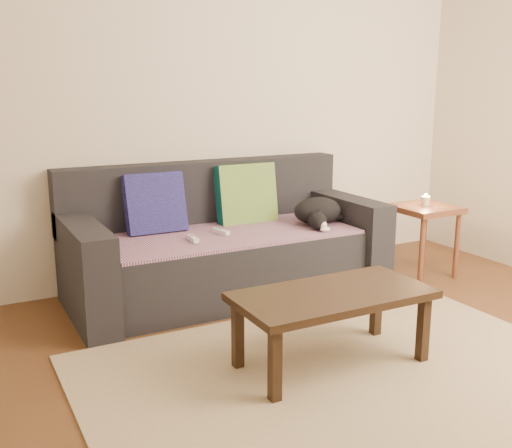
% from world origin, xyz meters
% --- Properties ---
extents(ground, '(4.50, 4.50, 0.00)m').
position_xyz_m(ground, '(0.00, 0.00, 0.00)').
color(ground, brown).
rests_on(ground, ground).
extents(back_wall, '(4.50, 0.04, 2.60)m').
position_xyz_m(back_wall, '(0.00, 2.00, 1.30)').
color(back_wall, beige).
rests_on(back_wall, ground).
extents(sofa, '(2.10, 0.94, 0.87)m').
position_xyz_m(sofa, '(0.00, 1.57, 0.31)').
color(sofa, '#232328').
rests_on(sofa, ground).
extents(throw_blanket, '(1.66, 0.74, 0.02)m').
position_xyz_m(throw_blanket, '(0.00, 1.48, 0.43)').
color(throw_blanket, '#3F2A50').
rests_on(throw_blanket, sofa).
extents(cushion_navy, '(0.40, 0.19, 0.41)m').
position_xyz_m(cushion_navy, '(-0.42, 1.74, 0.63)').
color(cushion_navy, '#101348').
rests_on(cushion_navy, throw_blanket).
extents(cushion_green, '(0.44, 0.18, 0.45)m').
position_xyz_m(cushion_green, '(0.25, 1.74, 0.63)').
color(cushion_green, '#0C4E4B').
rests_on(cushion_green, throw_blanket).
extents(cat, '(0.45, 0.43, 0.19)m').
position_xyz_m(cat, '(0.65, 1.41, 0.53)').
color(cat, black).
rests_on(cat, throw_blanket).
extents(wii_remote_a, '(0.05, 0.15, 0.03)m').
position_xyz_m(wii_remote_a, '(-0.30, 1.38, 0.46)').
color(wii_remote_a, white).
rests_on(wii_remote_a, throw_blanket).
extents(wii_remote_b, '(0.07, 0.15, 0.03)m').
position_xyz_m(wii_remote_b, '(-0.07, 1.47, 0.46)').
color(wii_remote_b, white).
rests_on(wii_remote_b, throw_blanket).
extents(side_table, '(0.42, 0.42, 0.53)m').
position_xyz_m(side_table, '(1.47, 1.22, 0.44)').
color(side_table, brown).
rests_on(side_table, ground).
extents(candle, '(0.06, 0.06, 0.09)m').
position_xyz_m(candle, '(1.47, 1.22, 0.57)').
color(candle, beige).
rests_on(candle, side_table).
extents(rug, '(2.50, 1.80, 0.01)m').
position_xyz_m(rug, '(0.00, 0.15, 0.01)').
color(rug, tan).
rests_on(rug, ground).
extents(coffee_table, '(0.99, 0.49, 0.39)m').
position_xyz_m(coffee_table, '(0.01, 0.30, 0.35)').
color(coffee_table, black).
rests_on(coffee_table, rug).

